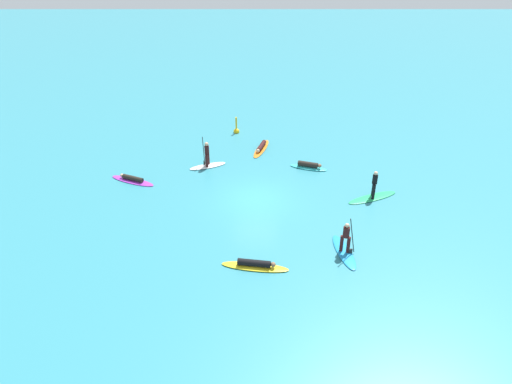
# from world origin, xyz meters

# --- Properties ---
(ground_plane) EXTENTS (120.00, 120.00, 0.00)m
(ground_plane) POSITION_xyz_m (0.00, 0.00, 0.00)
(ground_plane) COLOR teal
(ground_plane) RESTS_ON ground
(surfer_on_green_board) EXTENTS (3.31, 2.02, 1.79)m
(surfer_on_green_board) POSITION_xyz_m (6.94, 0.14, 0.40)
(surfer_on_green_board) COLOR #23B266
(surfer_on_green_board) RESTS_ON ground_plane
(surfer_on_white_board) EXTENTS (2.54, 1.59, 2.05)m
(surfer_on_white_board) POSITION_xyz_m (-3.19, 4.16, 0.46)
(surfer_on_white_board) COLOR white
(surfer_on_white_board) RESTS_ON ground_plane
(surfer_on_blue_board) EXTENTS (1.22, 2.98, 2.16)m
(surfer_on_blue_board) POSITION_xyz_m (4.44, -5.12, 0.43)
(surfer_on_blue_board) COLOR #1E8CD1
(surfer_on_blue_board) RESTS_ON ground_plane
(surfer_on_purple_board) EXTENTS (3.12, 1.90, 0.38)m
(surfer_on_purple_board) POSITION_xyz_m (-7.76, 2.17, 0.13)
(surfer_on_purple_board) COLOR purple
(surfer_on_purple_board) RESTS_ON ground_plane
(surfer_on_teal_board) EXTENTS (2.54, 1.40, 0.46)m
(surfer_on_teal_board) POSITION_xyz_m (3.50, 3.92, 0.17)
(surfer_on_teal_board) COLOR #33C6CC
(surfer_on_teal_board) RESTS_ON ground_plane
(surfer_on_orange_board) EXTENTS (1.50, 3.13, 0.40)m
(surfer_on_orange_board) POSITION_xyz_m (0.39, 6.78, 0.14)
(surfer_on_orange_board) COLOR orange
(surfer_on_orange_board) RESTS_ON ground_plane
(surfer_on_yellow_board) EXTENTS (3.33, 1.16, 0.44)m
(surfer_on_yellow_board) POSITION_xyz_m (-0.01, -6.27, 0.15)
(surfer_on_yellow_board) COLOR yellow
(surfer_on_yellow_board) RESTS_ON ground_plane
(marker_buoy) EXTENTS (0.44, 0.44, 1.35)m
(marker_buoy) POSITION_xyz_m (-1.47, 9.71, 0.20)
(marker_buoy) COLOR yellow
(marker_buoy) RESTS_ON ground_plane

